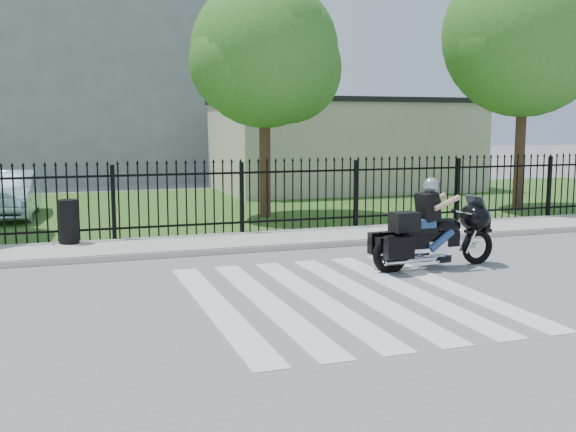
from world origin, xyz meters
name	(u,v)px	position (x,y,z in m)	size (l,w,h in m)	color
ground	(340,296)	(0.00, 0.00, 0.00)	(120.00, 120.00, 0.00)	slate
crosswalk	(340,296)	(0.00, 0.00, 0.01)	(5.00, 5.50, 0.01)	silver
sidewalk	(254,241)	(0.00, 5.00, 0.06)	(40.00, 2.00, 0.12)	#ADAAA3
curb	(266,249)	(0.00, 4.00, 0.06)	(40.00, 0.12, 0.12)	#ADAAA3
grass_strip	(194,207)	(0.00, 12.00, 0.01)	(40.00, 12.00, 0.02)	#2B531C
iron_fence	(242,200)	(0.00, 6.00, 0.90)	(26.00, 0.04, 1.80)	black
tree_mid	(264,54)	(1.50, 9.00, 4.67)	(4.20, 4.20, 6.78)	#382316
tree_right	(525,35)	(9.50, 8.00, 5.39)	(5.00, 5.00, 7.90)	#382316
building_low	(343,147)	(7.00, 16.00, 1.75)	(10.00, 6.00, 3.50)	beige
building_low_roof	(344,102)	(7.00, 16.00, 3.60)	(10.20, 6.20, 0.20)	black
building_tall	(77,56)	(-3.00, 26.00, 6.00)	(15.00, 10.00, 12.00)	#94969C
motorcycle_rider	(432,230)	(2.47, 1.39, 0.72)	(2.67, 0.89, 1.76)	black
parked_car	(9,194)	(-5.52, 11.31, 0.69)	(1.42, 4.08, 1.35)	silver
litter_bin	(69,222)	(-3.99, 5.70, 0.60)	(0.43, 0.43, 0.96)	black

